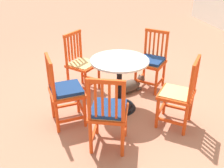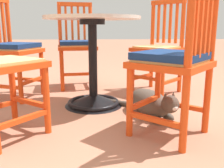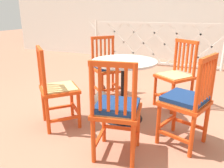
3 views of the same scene
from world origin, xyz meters
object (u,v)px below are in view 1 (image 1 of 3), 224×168
orange_chair_at_corner (65,92)px  tabby_cat (130,86)px  cafe_table (119,90)px  orange_chair_by_planter (82,64)px  orange_chair_facing_out (179,95)px  orange_chair_tucked_in (151,62)px  orange_chair_near_fence (108,112)px

orange_chair_at_corner → tabby_cat: (-0.62, 1.01, -0.35)m
cafe_table → orange_chair_by_planter: orange_chair_by_planter is taller
orange_chair_facing_out → orange_chair_by_planter: bearing=-138.0°
orange_chair_by_planter → orange_chair_tucked_in: 1.07m
orange_chair_facing_out → tabby_cat: size_ratio=1.46×
orange_chair_facing_out → cafe_table: bearing=-130.7°
tabby_cat → orange_chair_facing_out: bearing=18.7°
orange_chair_facing_out → orange_chair_at_corner: bearing=-104.0°
orange_chair_near_fence → tabby_cat: size_ratio=1.46×
orange_chair_at_corner → orange_chair_facing_out: (0.33, 1.34, -0.01)m
orange_chair_by_planter → orange_chair_tucked_in: bearing=81.8°
orange_chair_at_corner → orange_chair_tucked_in: 1.51m
orange_chair_by_planter → orange_chair_facing_out: bearing=42.0°
orange_chair_facing_out → tabby_cat: bearing=-161.3°
orange_chair_tucked_in → tabby_cat: bearing=-80.8°
cafe_table → orange_chair_at_corner: bearing=-75.3°
orange_chair_near_fence → tabby_cat: (-1.17, 0.58, -0.35)m
orange_chair_at_corner → tabby_cat: bearing=121.6°
orange_chair_near_fence → orange_chair_at_corner: bearing=-141.9°
orange_chair_by_planter → orange_chair_at_corner: size_ratio=1.00×
orange_chair_by_planter → orange_chair_at_corner: same height
cafe_table → orange_chair_near_fence: bearing=-21.8°
cafe_table → orange_chair_by_planter: 0.79m
orange_chair_by_planter → orange_chair_facing_out: same height
cafe_table → orange_chair_facing_out: orange_chair_facing_out is taller
cafe_table → orange_chair_tucked_in: (-0.49, 0.62, 0.16)m
cafe_table → orange_chair_tucked_in: size_ratio=0.83×
orange_chair_near_fence → orange_chair_facing_out: 0.93m
orange_chair_by_planter → orange_chair_tucked_in: (0.15, 1.06, 0.01)m
orange_chair_facing_out → orange_chair_near_fence: bearing=-76.7°
cafe_table → orange_chair_by_planter: size_ratio=0.83×
orange_chair_at_corner → orange_chair_near_fence: (0.55, 0.43, 0.00)m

